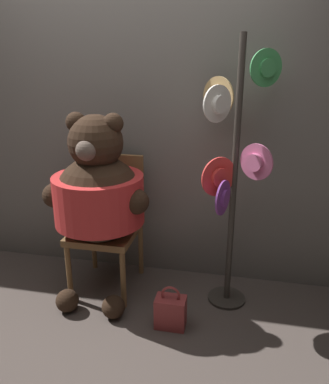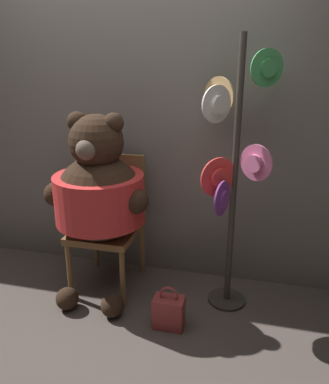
{
  "view_description": "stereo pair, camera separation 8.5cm",
  "coord_description": "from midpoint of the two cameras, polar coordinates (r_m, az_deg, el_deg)",
  "views": [
    {
      "loc": [
        0.85,
        -2.14,
        1.72
      ],
      "look_at": [
        0.34,
        0.28,
        0.85
      ],
      "focal_mm": 35.0,
      "sensor_mm": 36.0,
      "label": 1
    },
    {
      "loc": [
        0.93,
        -2.12,
        1.72
      ],
      "look_at": [
        0.34,
        0.28,
        0.85
      ],
      "focal_mm": 35.0,
      "sensor_mm": 36.0,
      "label": 2
    }
  ],
  "objects": [
    {
      "name": "ground_plane",
      "position": [
        2.88,
        -7.45,
        -17.48
      ],
      "size": [
        14.0,
        14.0,
        0.0
      ],
      "primitive_type": "plane",
      "color": "#4C423D"
    },
    {
      "name": "wall_back",
      "position": [
        3.02,
        -3.59,
        9.44
      ],
      "size": [
        8.0,
        0.1,
        2.4
      ],
      "color": "#66605B",
      "rests_on": "ground_plane"
    },
    {
      "name": "chair",
      "position": [
        2.98,
        -7.45,
        -3.81
      ],
      "size": [
        0.48,
        0.54,
        1.03
      ],
      "color": "brown",
      "rests_on": "ground_plane"
    },
    {
      "name": "teddy_bear",
      "position": [
        2.73,
        -9.07,
        -0.13
      ],
      "size": [
        0.78,
        0.69,
        1.4
      ],
      "color": "black",
      "rests_on": "ground_plane"
    },
    {
      "name": "hat_display_rack",
      "position": [
        2.52,
        11.12,
        3.96
      ],
      "size": [
        0.5,
        0.49,
        1.89
      ],
      "color": "#332D28",
      "rests_on": "ground_plane"
    },
    {
      "name": "handbag_on_ground",
      "position": [
        2.66,
        1.61,
        -17.76
      ],
      "size": [
        0.21,
        0.13,
        0.31
      ],
      "color": "maroon",
      "rests_on": "ground_plane"
    }
  ]
}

